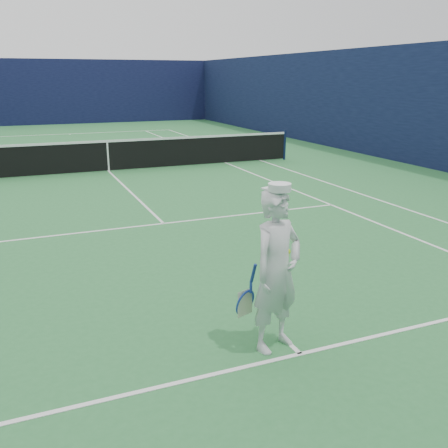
# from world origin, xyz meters

# --- Properties ---
(ground) EXTENTS (80.00, 80.00, 0.00)m
(ground) POSITION_xyz_m (0.00, 0.00, 0.00)
(ground) COLOR #2C743A
(ground) RESTS_ON ground
(court_markings) EXTENTS (11.03, 23.83, 0.01)m
(court_markings) POSITION_xyz_m (0.00, 0.00, 0.00)
(court_markings) COLOR white
(court_markings) RESTS_ON ground
(windscreen_fence) EXTENTS (20.12, 36.12, 4.00)m
(windscreen_fence) POSITION_xyz_m (0.00, 0.00, 2.00)
(windscreen_fence) COLOR #0E1234
(windscreen_fence) RESTS_ON ground
(tennis_net) EXTENTS (12.88, 0.09, 1.07)m
(tennis_net) POSITION_xyz_m (0.00, 0.00, 0.55)
(tennis_net) COLOR #141E4C
(tennis_net) RESTS_ON ground
(tennis_player) EXTENTS (0.87, 0.63, 1.88)m
(tennis_player) POSITION_xyz_m (-0.18, -11.62, 0.92)
(tennis_player) COLOR silver
(tennis_player) RESTS_ON ground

